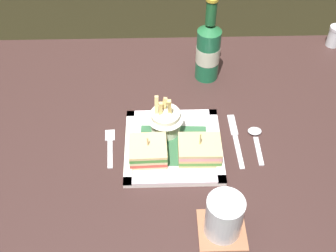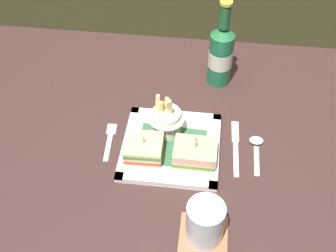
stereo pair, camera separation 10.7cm
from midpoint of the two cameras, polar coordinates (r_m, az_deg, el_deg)
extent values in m
cube|color=#382421|center=(1.14, -3.33, -0.98)|extent=(1.19, 0.78, 0.04)
cylinder|color=#493213|center=(1.73, -20.16, -2.17)|extent=(0.07, 0.07, 0.73)
cylinder|color=#402721|center=(1.70, 15.24, -1.55)|extent=(0.07, 0.07, 0.73)
cube|color=white|center=(1.07, -2.17, -2.87)|extent=(0.23, 0.23, 0.01)
cube|color=#31623C|center=(1.06, -2.18, -2.66)|extent=(0.17, 0.14, 0.00)
cube|color=white|center=(1.00, -2.18, -7.25)|extent=(0.23, 0.02, 0.01)
cube|color=white|center=(1.14, -2.18, 1.50)|extent=(0.23, 0.02, 0.01)
cube|color=white|center=(1.07, -7.95, -2.67)|extent=(0.02, 0.23, 0.01)
cube|color=white|center=(1.07, 3.61, -2.47)|extent=(0.02, 0.23, 0.01)
cube|color=#E4B38B|center=(1.04, -5.52, -4.04)|extent=(0.09, 0.08, 0.01)
cube|color=#C34539|center=(1.04, -5.55, -3.73)|extent=(0.09, 0.08, 0.01)
cube|color=#D2BF8A|center=(1.03, -5.58, -3.42)|extent=(0.09, 0.08, 0.01)
cube|color=#468A3A|center=(1.02, -5.62, -3.11)|extent=(0.09, 0.08, 0.01)
cube|color=#DFC07E|center=(1.02, -5.65, -2.79)|extent=(0.09, 0.08, 0.01)
cylinder|color=tan|center=(1.02, -5.63, -2.98)|extent=(0.00, 0.00, 0.07)
cube|color=tan|center=(1.04, 1.16, -3.93)|extent=(0.10, 0.08, 0.01)
cube|color=#518C3A|center=(1.03, 1.16, -3.61)|extent=(0.10, 0.08, 0.01)
cube|color=tan|center=(1.03, 1.17, -3.30)|extent=(0.10, 0.08, 0.01)
cube|color=pink|center=(1.02, 1.18, -2.98)|extent=(0.10, 0.08, 0.01)
cube|color=#D0B579|center=(1.01, 1.19, -2.65)|extent=(0.10, 0.08, 0.01)
cylinder|color=tan|center=(1.01, 1.19, -2.68)|extent=(0.00, 0.00, 0.08)
cylinder|color=white|center=(1.07, -3.16, 0.37)|extent=(0.07, 0.07, 0.06)
cone|color=silver|center=(1.05, -3.23, 1.46)|extent=(0.09, 0.09, 0.03)
cube|color=#F6CC7E|center=(1.06, -3.61, 2.09)|extent=(0.02, 0.02, 0.07)
cube|color=#EDC974|center=(1.05, -3.87, 1.58)|extent=(0.01, 0.01, 0.07)
cube|color=#E4CA72|center=(1.04, -2.70, 1.93)|extent=(0.01, 0.03, 0.08)
cube|color=#EDCD84|center=(1.05, -4.44, 2.00)|extent=(0.01, 0.02, 0.07)
cube|color=#F4DD7B|center=(1.06, -3.43, 1.95)|extent=(0.02, 0.01, 0.05)
cylinder|color=#1C6941|center=(1.22, 2.70, 9.18)|extent=(0.07, 0.07, 0.15)
cone|color=#226838|center=(1.17, 2.85, 12.63)|extent=(0.07, 0.07, 0.02)
cylinder|color=#1B5D2F|center=(1.15, 2.94, 14.51)|extent=(0.03, 0.03, 0.07)
cylinder|color=beige|center=(1.22, 2.71, 9.29)|extent=(0.07, 0.07, 0.05)
cube|color=#9F6645|center=(0.94, 3.73, -13.54)|extent=(0.10, 0.10, 0.00)
cylinder|color=silver|center=(0.90, 3.89, -11.90)|extent=(0.08, 0.08, 0.10)
cylinder|color=silver|center=(0.91, 3.85, -12.35)|extent=(0.07, 0.07, 0.07)
cube|color=silver|center=(1.07, -10.41, -3.76)|extent=(0.02, 0.09, 0.00)
cube|color=silver|center=(1.12, -10.30, -1.34)|extent=(0.03, 0.04, 0.00)
cube|color=silver|center=(1.07, 6.38, -3.47)|extent=(0.02, 0.11, 0.00)
cube|color=silver|center=(1.13, 5.77, -0.02)|extent=(0.02, 0.07, 0.00)
cube|color=silver|center=(1.08, 8.98, -3.39)|extent=(0.01, 0.09, 0.00)
ellipsoid|color=silver|center=(1.11, 8.59, -0.79)|extent=(0.04, 0.03, 0.01)
cylinder|color=silver|center=(1.45, 18.87, 10.80)|extent=(0.04, 0.04, 0.06)
cylinder|color=white|center=(1.45, 18.77, 10.44)|extent=(0.03, 0.03, 0.03)
camera|label=1|loc=(0.05, -92.87, -3.00)|focal=46.71mm
camera|label=2|loc=(0.05, 87.13, 3.00)|focal=46.71mm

